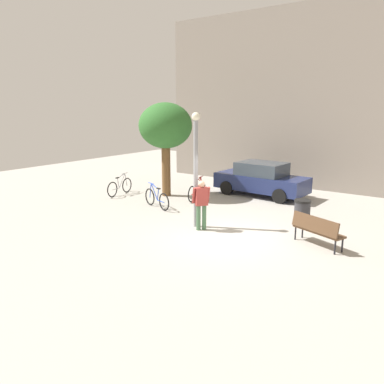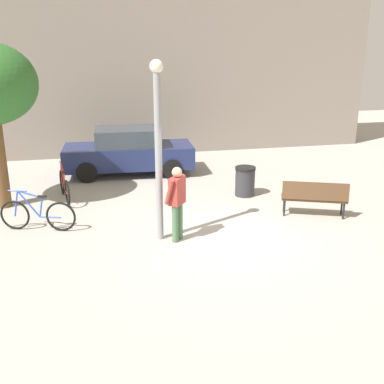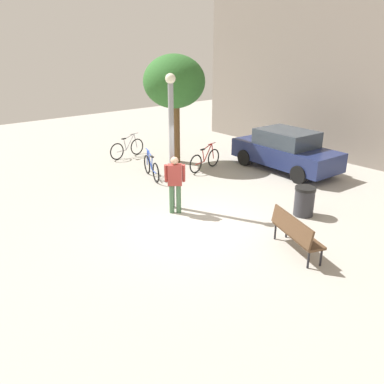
{
  "view_description": "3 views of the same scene",
  "coord_description": "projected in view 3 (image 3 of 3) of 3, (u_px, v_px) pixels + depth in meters",
  "views": [
    {
      "loc": [
        5.64,
        -9.86,
        4.02
      ],
      "look_at": [
        -1.21,
        -0.18,
        1.33
      ],
      "focal_mm": 35.06,
      "sensor_mm": 36.0,
      "label": 1
    },
    {
      "loc": [
        -2.76,
        -8.98,
        4.11
      ],
      "look_at": [
        -0.68,
        0.2,
        1.07
      ],
      "focal_mm": 42.46,
      "sensor_mm": 36.0,
      "label": 2
    },
    {
      "loc": [
        7.32,
        -6.32,
        4.62
      ],
      "look_at": [
        -0.02,
        -0.12,
        0.98
      ],
      "focal_mm": 37.06,
      "sensor_mm": 36.0,
      "label": 3
    }
  ],
  "objects": [
    {
      "name": "bicycle_blue",
      "position": [
        151.0,
        168.0,
        14.3
      ],
      "size": [
        1.74,
        0.61,
        0.97
      ],
      "color": "black",
      "rests_on": "ground_plane"
    },
    {
      "name": "trash_bin",
      "position": [
        304.0,
        201.0,
        11.17
      ],
      "size": [
        0.58,
        0.58,
        0.84
      ],
      "color": "#2D2D33",
      "rests_on": "ground_plane"
    },
    {
      "name": "lamppost",
      "position": [
        171.0,
        135.0,
        11.06
      ],
      "size": [
        0.28,
        0.28,
        3.86
      ],
      "color": "gray",
      "rests_on": "ground_plane"
    },
    {
      "name": "person_by_lamppost",
      "position": [
        175.0,
        181.0,
        11.14
      ],
      "size": [
        0.55,
        0.6,
        1.67
      ],
      "color": "#47704C",
      "rests_on": "ground_plane"
    },
    {
      "name": "plaza_tree",
      "position": [
        174.0,
        83.0,
        15.24
      ],
      "size": [
        2.4,
        2.4,
        4.23
      ],
      "color": "brown",
      "rests_on": "ground_plane"
    },
    {
      "name": "parked_car_navy",
      "position": [
        285.0,
        150.0,
        15.05
      ],
      "size": [
        4.3,
        2.02,
        1.55
      ],
      "color": "navy",
      "rests_on": "ground_plane"
    },
    {
      "name": "ground_plane",
      "position": [
        196.0,
        225.0,
        10.68
      ],
      "size": [
        36.0,
        36.0,
        0.0
      ],
      "primitive_type": "plane",
      "color": "#A8A399"
    },
    {
      "name": "park_bench",
      "position": [
        295.0,
        231.0,
        9.12
      ],
      "size": [
        1.66,
        1.04,
        0.92
      ],
      "color": "#513823",
      "rests_on": "ground_plane"
    },
    {
      "name": "bicycle_red",
      "position": [
        205.0,
        160.0,
        15.22
      ],
      "size": [
        0.36,
        1.79,
        0.97
      ],
      "color": "black",
      "rests_on": "ground_plane"
    },
    {
      "name": "bicycle_silver",
      "position": [
        127.0,
        148.0,
        16.89
      ],
      "size": [
        0.31,
        1.8,
        0.97
      ],
      "color": "black",
      "rests_on": "ground_plane"
    }
  ]
}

